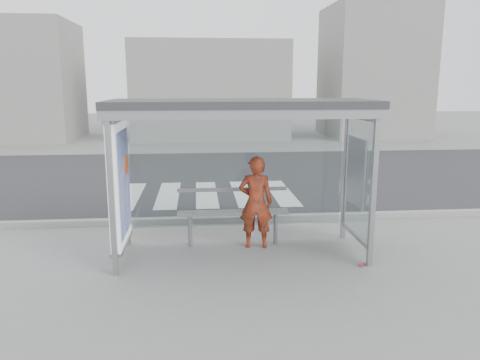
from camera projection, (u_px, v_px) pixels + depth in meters
name	position (u px, v px, depth m)	size (l,w,h in m)	color
ground	(241.00, 254.00, 8.03)	(80.00, 80.00, 0.00)	slate
road	(220.00, 176.00, 14.85)	(30.00, 10.00, 0.01)	#29292B
curb	(233.00, 219.00, 9.92)	(30.00, 0.18, 0.12)	gray
crosswalk	(206.00, 194.00, 12.37)	(4.55, 3.00, 0.00)	silver
bus_shelter	(219.00, 139.00, 7.65)	(4.25, 1.65, 2.62)	gray
building_left	(15.00, 81.00, 24.07)	(6.00, 5.00, 6.00)	gray
building_center	(210.00, 91.00, 25.07)	(8.00, 5.00, 5.00)	gray
building_right	(373.00, 72.00, 25.68)	(5.00, 5.00, 7.00)	gray
person	(256.00, 202.00, 8.23)	(0.60, 0.39, 1.65)	#D55414
bench	(233.00, 212.00, 8.40)	(1.99, 0.31, 1.03)	slate
soda_can	(362.00, 265.00, 7.49)	(0.06, 0.06, 0.11)	#DC406E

